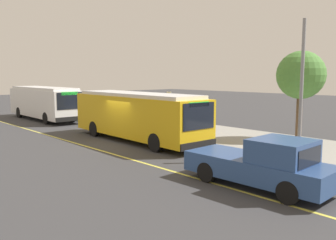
{
  "coord_description": "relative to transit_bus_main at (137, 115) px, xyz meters",
  "views": [
    {
      "loc": [
        17.46,
        -12.15,
        4.0
      ],
      "look_at": [
        2.77,
        1.19,
        1.52
      ],
      "focal_mm": 38.22,
      "sensor_mm": 36.0,
      "label": 1
    }
  ],
  "objects": [
    {
      "name": "street_tree_near_shelter",
      "position": [
        6.82,
        7.02,
        2.37
      ],
      "size": [
        2.85,
        2.85,
        5.3
      ],
      "color": "brown",
      "rests_on": "sidewalk_curb"
    },
    {
      "name": "route_sign_post",
      "position": [
        -0.2,
        2.83,
        0.34
      ],
      "size": [
        0.44,
        0.08,
        2.8
      ],
      "color": "#333338",
      "rests_on": "sidewalk_curb"
    },
    {
      "name": "ground_plane",
      "position": [
        -0.15,
        -1.01,
        -1.62
      ],
      "size": [
        120.0,
        120.0,
        0.0
      ],
      "primitive_type": "plane",
      "color": "#38383A"
    },
    {
      "name": "transit_bus_main",
      "position": [
        0.0,
        0.0,
        0.0
      ],
      "size": [
        10.67,
        2.84,
        2.95
      ],
      "color": "gold",
      "rests_on": "ground_plane"
    },
    {
      "name": "lane_stripe_center",
      "position": [
        -0.15,
        -3.21,
        -1.61
      ],
      "size": [
        36.0,
        0.14,
        0.01
      ],
      "primitive_type": "cube",
      "color": "#E0D64C",
      "rests_on": "ground_plane"
    },
    {
      "name": "pedestrian_commuter",
      "position": [
        -5.37,
        2.96,
        -0.5
      ],
      "size": [
        0.24,
        0.4,
        1.69
      ],
      "color": "#282D47",
      "rests_on": "sidewalk_curb"
    },
    {
      "name": "waiting_bench",
      "position": [
        -2.74,
        5.17,
        -0.98
      ],
      "size": [
        1.6,
        0.48,
        0.95
      ],
      "color": "brown",
      "rests_on": "sidewalk_curb"
    },
    {
      "name": "pickup_truck",
      "position": [
        10.42,
        -2.31,
        -0.76
      ],
      "size": [
        5.46,
        2.17,
        1.85
      ],
      "color": "#2D4C84",
      "rests_on": "ground_plane"
    },
    {
      "name": "transit_bus_second",
      "position": [
        -14.12,
        0.21,
        -0.0
      ],
      "size": [
        10.4,
        2.71,
        2.95
      ],
      "color": "white",
      "rests_on": "ground_plane"
    },
    {
      "name": "bus_shelter",
      "position": [
        -3.16,
        5.27,
        0.3
      ],
      "size": [
        2.9,
        1.6,
        2.48
      ],
      "color": "#333338",
      "rests_on": "sidewalk_curb"
    },
    {
      "name": "sidewalk_curb",
      "position": [
        -0.15,
        4.99,
        -1.54
      ],
      "size": [
        44.0,
        6.4,
        0.15
      ],
      "primitive_type": "cube",
      "color": "gray",
      "rests_on": "ground_plane"
    },
    {
      "name": "utility_pole",
      "position": [
        9.25,
        2.45,
        1.73
      ],
      "size": [
        0.16,
        0.16,
        6.4
      ],
      "primitive_type": "cylinder",
      "color": "gray",
      "rests_on": "sidewalk_curb"
    }
  ]
}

